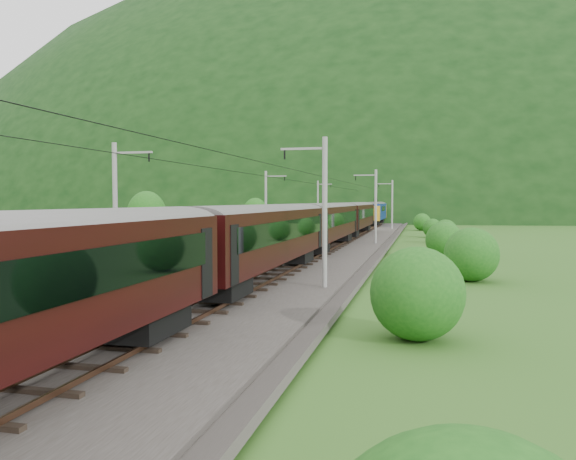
# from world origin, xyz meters

# --- Properties ---
(ground) EXTENTS (600.00, 600.00, 0.00)m
(ground) POSITION_xyz_m (0.00, 0.00, 0.00)
(ground) COLOR #2F5A1C
(ground) RESTS_ON ground
(railbed) EXTENTS (14.00, 220.00, 0.30)m
(railbed) POSITION_xyz_m (0.00, 10.00, 0.15)
(railbed) COLOR #38332D
(railbed) RESTS_ON ground
(track_left) EXTENTS (2.40, 220.00, 0.27)m
(track_left) POSITION_xyz_m (-2.40, 10.00, 0.37)
(track_left) COLOR brown
(track_left) RESTS_ON railbed
(track_right) EXTENTS (2.40, 220.00, 0.27)m
(track_right) POSITION_xyz_m (2.40, 10.00, 0.37)
(track_right) COLOR brown
(track_right) RESTS_ON railbed
(catenary_left) EXTENTS (2.54, 192.28, 8.00)m
(catenary_left) POSITION_xyz_m (-6.12, 32.00, 4.50)
(catenary_left) COLOR gray
(catenary_left) RESTS_ON railbed
(catenary_right) EXTENTS (2.54, 192.28, 8.00)m
(catenary_right) POSITION_xyz_m (6.12, 32.00, 4.50)
(catenary_right) COLOR gray
(catenary_right) RESTS_ON railbed
(overhead_wires) EXTENTS (4.83, 198.00, 0.03)m
(overhead_wires) POSITION_xyz_m (0.00, 10.00, 7.10)
(overhead_wires) COLOR black
(overhead_wires) RESTS_ON ground
(mountain_main) EXTENTS (504.00, 360.00, 244.00)m
(mountain_main) POSITION_xyz_m (0.00, 260.00, 0.00)
(mountain_main) COLOR black
(mountain_main) RESTS_ON ground
(mountain_ridge) EXTENTS (336.00, 280.00, 132.00)m
(mountain_ridge) POSITION_xyz_m (-120.00, 300.00, 0.00)
(mountain_ridge) COLOR black
(mountain_ridge) RESTS_ON ground
(train) EXTENTS (2.91, 139.71, 5.06)m
(train) POSITION_xyz_m (2.40, 12.84, 3.46)
(train) COLOR black
(train) RESTS_ON ground
(hazard_post_near) EXTENTS (0.17, 0.17, 1.60)m
(hazard_post_near) POSITION_xyz_m (-0.49, 51.10, 1.10)
(hazard_post_near) COLOR red
(hazard_post_near) RESTS_ON railbed
(hazard_post_far) EXTENTS (0.16, 0.16, 1.49)m
(hazard_post_far) POSITION_xyz_m (0.39, 24.01, 1.05)
(hazard_post_far) COLOR red
(hazard_post_far) RESTS_ON railbed
(signal) EXTENTS (0.21, 0.21, 1.94)m
(signal) POSITION_xyz_m (-4.19, 64.00, 1.44)
(signal) COLOR black
(signal) RESTS_ON railbed
(vegetation_left) EXTENTS (11.63, 144.24, 6.51)m
(vegetation_left) POSITION_xyz_m (-13.17, 16.70, 2.33)
(vegetation_left) COLOR #1B5516
(vegetation_left) RESTS_ON ground
(vegetation_right) EXTENTS (6.34, 105.88, 2.99)m
(vegetation_right) POSITION_xyz_m (12.62, 11.01, 1.36)
(vegetation_right) COLOR #1B5516
(vegetation_right) RESTS_ON ground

